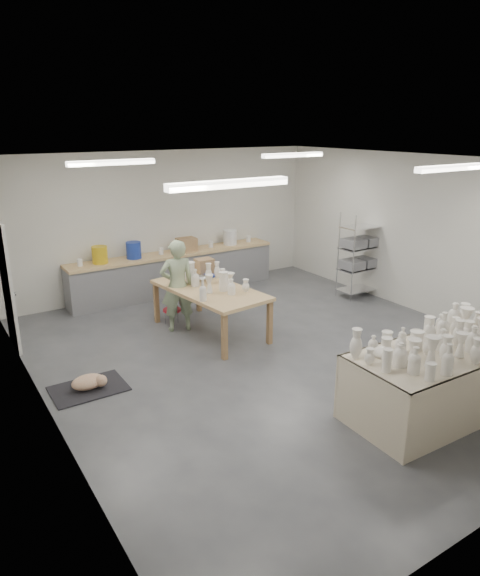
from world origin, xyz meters
TOP-DOWN VIEW (x-y plane):
  - room at (-0.11, 0.08)m, footprint 8.00×8.02m
  - back_counter at (-0.01, 3.68)m, footprint 4.60×0.60m
  - wire_shelf at (3.20, 1.40)m, footprint 0.88×0.48m
  - drying_table at (0.68, -2.48)m, footprint 2.45×1.22m
  - work_table at (-0.42, 1.45)m, footprint 1.34×2.29m
  - rug at (-2.90, 0.48)m, footprint 1.00×0.70m
  - cat at (-2.88, 0.47)m, footprint 0.48×0.36m
  - potter at (-0.87, 1.75)m, footprint 0.68×0.53m
  - red_stool at (-0.87, 2.02)m, footprint 0.40×0.40m

SIDE VIEW (x-z plane):
  - rug at x=-2.90m, z-range 0.00..0.02m
  - cat at x=-2.88m, z-range 0.02..0.22m
  - red_stool at x=-0.87m, z-range 0.12..0.43m
  - drying_table at x=0.68m, z-range -0.14..1.09m
  - back_counter at x=-0.01m, z-range -0.13..1.11m
  - potter at x=-0.87m, z-range 0.00..1.64m
  - work_table at x=-0.42m, z-range 0.23..1.42m
  - wire_shelf at x=3.20m, z-range 0.02..1.82m
  - room at x=-0.11m, z-range 0.56..3.56m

